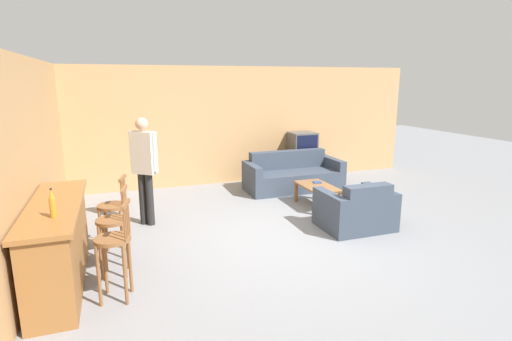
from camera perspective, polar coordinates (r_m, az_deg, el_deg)
ground_plane at (r=6.03m, az=4.04°, el=-9.65°), size 24.00×24.00×0.00m
wall_back at (r=8.98m, az=-4.96°, el=6.36°), size 9.40×0.08×2.60m
wall_left at (r=6.52m, az=-28.46°, el=2.44°), size 0.08×8.54×2.60m
bar_counter at (r=5.13m, az=-26.35°, el=-9.30°), size 0.55×2.13×0.96m
bar_chair_near at (r=4.50m, az=-19.57°, el=-10.34°), size 0.45×0.45×1.07m
bar_chair_mid at (r=5.06m, az=-19.63°, el=-7.77°), size 0.43×0.43×1.07m
bar_chair_far at (r=5.62m, az=-19.68°, el=-5.72°), size 0.45×0.45×1.07m
couch_far at (r=8.60m, az=5.25°, el=-0.80°), size 2.04×0.89×0.79m
armchair_near at (r=6.50m, az=14.14°, el=-5.63°), size 1.07×0.85×0.77m
coffee_table at (r=7.45m, az=8.75°, el=-2.60°), size 0.53×0.95×0.41m
tv_unit at (r=9.49m, az=6.55°, el=0.43°), size 1.23×0.45×0.56m
tv at (r=9.38m, az=6.65°, el=3.76°), size 0.58×0.52×0.55m
bottle at (r=4.45m, az=-27.07°, el=-4.31°), size 0.06×0.06×0.30m
book_on_table at (r=7.62m, az=8.74°, el=-1.66°), size 0.18×0.18×0.02m
person_by_window at (r=6.55m, az=-15.69°, el=0.86°), size 0.40×0.36×1.74m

